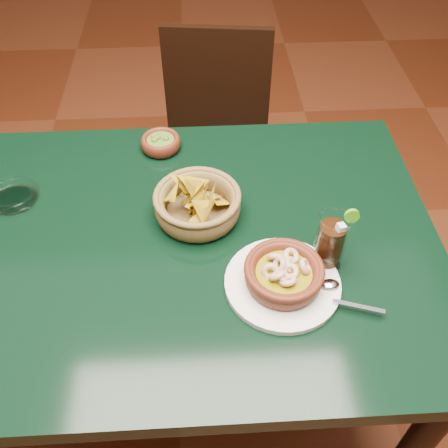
{
  "coord_description": "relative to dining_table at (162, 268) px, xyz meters",
  "views": [
    {
      "loc": [
        0.1,
        -0.71,
        1.54
      ],
      "look_at": [
        0.14,
        -0.02,
        0.81
      ],
      "focal_mm": 40.0,
      "sensor_mm": 36.0,
      "label": 1
    }
  ],
  "objects": [
    {
      "name": "chip_basket",
      "position": [
        0.09,
        0.07,
        0.13
      ],
      "size": [
        0.22,
        0.22,
        0.14
      ],
      "color": "brown",
      "rests_on": "dining_table"
    },
    {
      "name": "dining_chair",
      "position": [
        0.15,
        0.7,
        -0.19
      ],
      "size": [
        0.43,
        0.43,
        0.83
      ],
      "color": "black",
      "rests_on": "ground"
    },
    {
      "name": "cola_drink",
      "position": [
        0.34,
        -0.08,
        0.16
      ],
      "size": [
        0.13,
        0.13,
        0.15
      ],
      "color": "white",
      "rests_on": "dining_table"
    },
    {
      "name": "guacamole_ramekin",
      "position": [
        -0.0,
        0.31,
        0.12
      ],
      "size": [
        0.12,
        0.12,
        0.04
      ],
      "color": "#481B0F",
      "rests_on": "dining_table"
    },
    {
      "name": "glass_ashtray",
      "position": [
        -0.33,
        0.14,
        0.11
      ],
      "size": [
        0.12,
        0.12,
        0.03
      ],
      "color": "white",
      "rests_on": "dining_table"
    },
    {
      "name": "dining_table",
      "position": [
        0.0,
        0.0,
        0.0
      ],
      "size": [
        1.2,
        0.8,
        0.75
      ],
      "color": "black",
      "rests_on": "ground"
    },
    {
      "name": "shrimp_plate",
      "position": [
        0.25,
        -0.13,
        0.13
      ],
      "size": [
        0.29,
        0.23,
        0.07
      ],
      "color": "silver",
      "rests_on": "dining_table"
    },
    {
      "name": "ground",
      "position": [
        0.0,
        0.0,
        -0.65
      ],
      "size": [
        7.0,
        7.0,
        0.0
      ],
      "primitive_type": "plane",
      "color": "#471C0C",
      "rests_on": "ground"
    }
  ]
}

